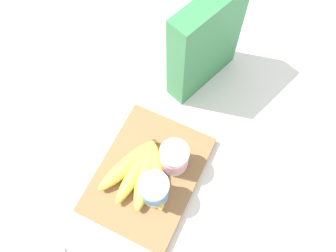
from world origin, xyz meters
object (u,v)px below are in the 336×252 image
object	(u,v)px
banana_bunch	(142,171)
yogurt_cup_back	(154,190)
cereal_box	(206,44)
yogurt_cup_front	(174,158)
cutting_board	(148,174)

from	to	relation	value
banana_bunch	yogurt_cup_back	bearing A→B (deg)	57.35
cereal_box	yogurt_cup_front	bearing A→B (deg)	-151.03
cutting_board	yogurt_cup_back	size ratio (longest dim) A/B	3.35
cutting_board	banana_bunch	world-z (taller)	banana_bunch
cutting_board	yogurt_cup_front	xyz separation A→B (m)	(-0.05, 0.05, 0.05)
yogurt_cup_back	banana_bunch	size ratio (longest dim) A/B	0.50
cereal_box	yogurt_cup_front	distance (m)	0.29
cereal_box	yogurt_cup_front	world-z (taller)	cereal_box
cereal_box	yogurt_cup_back	bearing A→B (deg)	-154.22
cereal_box	banana_bunch	size ratio (longest dim) A/B	1.55
cutting_board	banana_bunch	distance (m)	0.03
cutting_board	yogurt_cup_back	xyz separation A→B (m)	(0.04, 0.04, 0.06)
cutting_board	yogurt_cup_back	distance (m)	0.08
cutting_board	yogurt_cup_front	size ratio (longest dim) A/B	3.85
yogurt_cup_front	banana_bunch	xyz separation A→B (m)	(0.06, -0.06, -0.02)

